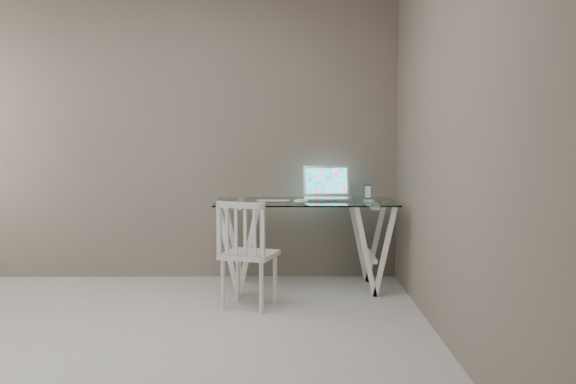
{
  "coord_description": "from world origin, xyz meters",
  "views": [
    {
      "loc": [
        0.97,
        -4.23,
        1.39
      ],
      "look_at": [
        1.02,
        1.45,
        0.85
      ],
      "focal_mm": 45.0,
      "sensor_mm": 36.0,
      "label": 1
    }
  ],
  "objects": [
    {
      "name": "chair",
      "position": [
        0.7,
        1.08,
        0.45
      ],
      "size": [
        0.48,
        0.48,
        0.83
      ],
      "rotation": [
        0.0,
        0.0,
        -0.32
      ],
      "color": "silver",
      "rests_on": "ground"
    },
    {
      "name": "room",
      "position": [
        -0.06,
        0.02,
        1.72
      ],
      "size": [
        4.5,
        4.52,
        2.71
      ],
      "color": "#B0ADA8",
      "rests_on": "ground"
    },
    {
      "name": "mouse",
      "position": [
        1.12,
        1.55,
        0.77
      ],
      "size": [
        0.12,
        0.07,
        0.04
      ],
      "primitive_type": "ellipsoid",
      "color": "white",
      "rests_on": "desk"
    },
    {
      "name": "keyboard",
      "position": [
        0.9,
        1.72,
        0.75
      ],
      "size": [
        0.29,
        0.12,
        0.01
      ],
      "primitive_type": "cube",
      "color": "silver",
      "rests_on": "desk"
    },
    {
      "name": "phone_dock",
      "position": [
        1.69,
        1.75,
        0.78
      ],
      "size": [
        0.07,
        0.07,
        0.13
      ],
      "color": "white",
      "rests_on": "desk"
    },
    {
      "name": "laptop",
      "position": [
        1.36,
        1.95,
        0.81
      ],
      "size": [
        0.4,
        0.37,
        0.27
      ],
      "color": "silver",
      "rests_on": "desk"
    },
    {
      "name": "desk",
      "position": [
        1.17,
        1.75,
        0.38
      ],
      "size": [
        1.5,
        0.7,
        0.75
      ],
      "color": "silver",
      "rests_on": "ground"
    }
  ]
}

